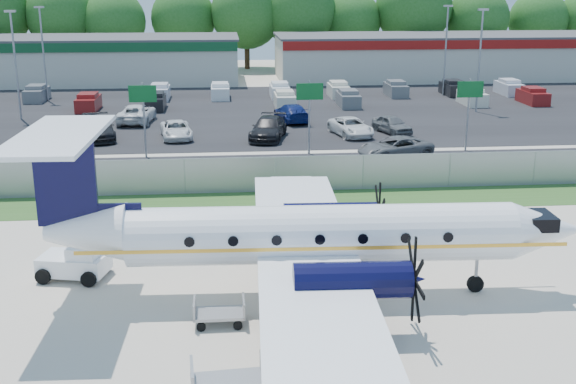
{
  "coord_description": "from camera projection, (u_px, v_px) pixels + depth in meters",
  "views": [
    {
      "loc": [
        -2.82,
        -24.78,
        11.33
      ],
      "look_at": [
        0.0,
        6.0,
        2.3
      ],
      "focal_mm": 45.0,
      "sensor_mm": 36.0,
      "label": 1
    }
  ],
  "objects": [
    {
      "name": "light_pole_ne",
      "position": [
        480.0,
        53.0,
        63.72
      ],
      "size": [
        0.9,
        0.35,
        9.09
      ],
      "color": "gray",
      "rests_on": "ground"
    },
    {
      "name": "aircraft",
      "position": [
        310.0,
        234.0,
        26.43
      ],
      "size": [
        20.28,
        20.02,
        6.3
      ],
      "color": "white",
      "rests_on": "ground"
    },
    {
      "name": "parked_car_a",
      "position": [
        99.0,
        139.0,
        53.98
      ],
      "size": [
        3.48,
        5.98,
        1.63
      ],
      "primitive_type": "imported",
      "rotation": [
        0.0,
        0.0,
        0.23
      ],
      "color": "black",
      "rests_on": "ground"
    },
    {
      "name": "parked_car_f",
      "position": [
        137.0,
        123.0,
        60.29
      ],
      "size": [
        3.03,
        5.75,
        1.54
      ],
      "primitive_type": "imported",
      "rotation": [
        0.0,
        0.0,
        3.05
      ],
      "color": "silver",
      "rests_on": "ground"
    },
    {
      "name": "tree_line",
      "position": [
        242.0,
        69.0,
        97.85
      ],
      "size": [
        112.0,
        6.0,
        14.0
      ],
      "primitive_type": null,
      "color": "#215A1A",
      "rests_on": "ground"
    },
    {
      "name": "parked_car_d",
      "position": [
        351.0,
        136.0,
        55.22
      ],
      "size": [
        3.28,
        5.3,
        1.37
      ],
      "primitive_type": "imported",
      "rotation": [
        0.0,
        0.0,
        0.22
      ],
      "color": "silver",
      "rests_on": "ground"
    },
    {
      "name": "light_pole_sw",
      "position": [
        43.0,
        47.0,
        69.77
      ],
      "size": [
        0.9,
        0.35,
        9.09
      ],
      "color": "gray",
      "rests_on": "ground"
    },
    {
      "name": "road_car_mid",
      "position": [
        394.0,
        158.0,
        48.18
      ],
      "size": [
        5.61,
        3.86,
        1.42
      ],
      "primitive_type": "imported",
      "rotation": [
        0.0,
        0.0,
        -1.25
      ],
      "color": "#595B5E",
      "rests_on": "ground"
    },
    {
      "name": "parked_car_g",
      "position": [
        292.0,
        122.0,
        60.76
      ],
      "size": [
        2.97,
        5.44,
        1.49
      ],
      "primitive_type": "imported",
      "rotation": [
        0.0,
        0.0,
        3.32
      ],
      "color": "navy",
      "rests_on": "ground"
    },
    {
      "name": "light_pole_se",
      "position": [
        446.0,
        44.0,
        73.28
      ],
      "size": [
        0.9,
        0.35,
        9.09
      ],
      "color": "gray",
      "rests_on": "ground"
    },
    {
      "name": "far_parking_rows",
      "position": [
        251.0,
        103.0,
        70.13
      ],
      "size": [
        56.0,
        10.0,
        1.6
      ],
      "primitive_type": null,
      "color": "gray",
      "rests_on": "ground"
    },
    {
      "name": "parked_car_c",
      "position": [
        268.0,
        139.0,
        54.06
      ],
      "size": [
        3.48,
        5.94,
        1.62
      ],
      "primitive_type": "imported",
      "rotation": [
        0.0,
        0.0,
        -0.23
      ],
      "color": "black",
      "rests_on": "ground"
    },
    {
      "name": "ground",
      "position": [
        303.0,
        295.0,
        27.11
      ],
      "size": [
        170.0,
        170.0,
        0.0
      ],
      "primitive_type": "plane",
      "color": "beige",
      "rests_on": "ground"
    },
    {
      "name": "parked_car_e",
      "position": [
        392.0,
        133.0,
        56.11
      ],
      "size": [
        2.88,
        4.37,
        1.38
      ],
      "primitive_type": "imported",
      "rotation": [
        0.0,
        0.0,
        0.34
      ],
      "color": "#595B5E",
      "rests_on": "ground"
    },
    {
      "name": "road_car_west",
      "position": [
        1.0,
        179.0,
        43.06
      ],
      "size": [
        5.53,
        3.78,
        1.49
      ],
      "primitive_type": "imported",
      "rotation": [
        0.0,
        0.0,
        1.2
      ],
      "color": "#595B5E",
      "rests_on": "ground"
    },
    {
      "name": "parking_lot",
      "position": [
        254.0,
        112.0,
        65.35
      ],
      "size": [
        170.0,
        32.0,
        0.02
      ],
      "primitive_type": "cube",
      "color": "black",
      "rests_on": "ground"
    },
    {
      "name": "baggage_cart_near",
      "position": [
        229.0,
        382.0,
        20.28
      ],
      "size": [
        2.2,
        1.42,
        1.11
      ],
      "color": "gray",
      "rests_on": "ground"
    },
    {
      "name": "cone_starboard_wing",
      "position": [
        293.0,
        213.0,
        35.83
      ],
      "size": [
        0.41,
        0.41,
        0.58
      ],
      "color": "orange",
      "rests_on": "ground"
    },
    {
      "name": "baggage_cart_far",
      "position": [
        219.0,
        313.0,
        24.7
      ],
      "size": [
        1.76,
        1.08,
        0.93
      ],
      "color": "gray",
      "rests_on": "ground"
    },
    {
      "name": "sign_right",
      "position": [
        469.0,
        99.0,
        49.23
      ],
      "size": [
        1.8,
        0.26,
        5.0
      ],
      "color": "gray",
      "rests_on": "ground"
    },
    {
      "name": "perimeter_fence",
      "position": [
        275.0,
        174.0,
        40.21
      ],
      "size": [
        120.0,
        0.06,
        1.99
      ],
      "color": "gray",
      "rests_on": "ground"
    },
    {
      "name": "sign_left",
      "position": [
        143.0,
        104.0,
        47.3
      ],
      "size": [
        1.8,
        0.26,
        5.0
      ],
      "color": "gray",
      "rests_on": "ground"
    },
    {
      "name": "building_west",
      "position": [
        38.0,
        60.0,
        83.52
      ],
      "size": [
        46.4,
        12.4,
        5.24
      ],
      "color": "beige",
      "rests_on": "ground"
    },
    {
      "name": "grass_verge",
      "position": [
        278.0,
        202.0,
        38.58
      ],
      "size": [
        170.0,
        4.0,
        0.02
      ],
      "primitive_type": "cube",
      "color": "#2D561E",
      "rests_on": "ground"
    },
    {
      "name": "sign_mid",
      "position": [
        310.0,
        102.0,
        48.26
      ],
      "size": [
        1.8,
        0.26,
        5.0
      ],
      "color": "gray",
      "rests_on": "ground"
    },
    {
      "name": "building_east",
      "position": [
        458.0,
        56.0,
        87.9
      ],
      "size": [
        44.4,
        12.4,
        5.24
      ],
      "color": "beige",
      "rests_on": "ground"
    },
    {
      "name": "light_pole_nw",
      "position": [
        15.0,
        58.0,
        60.22
      ],
      "size": [
        0.9,
        0.35,
        9.09
      ],
      "color": "gray",
      "rests_on": "ground"
    },
    {
      "name": "access_road",
      "position": [
        269.0,
        169.0,
        45.27
      ],
      "size": [
        170.0,
        8.0,
        0.02
      ],
      "primitive_type": "cube",
      "color": "black",
      "rests_on": "ground"
    },
    {
      "name": "pushback_tug",
      "position": [
        77.0,
        262.0,
        28.57
      ],
      "size": [
        2.88,
        2.37,
        1.4
      ],
      "color": "white",
      "rests_on": "ground"
    },
    {
      "name": "parked_car_b",
      "position": [
        177.0,
        138.0,
        54.23
      ],
      "size": [
        2.79,
        4.95,
        1.31
      ],
      "primitive_type": "imported",
      "rotation": [
        0.0,
        0.0,
        0.14
      ],
      "color": "silver",
      "rests_on": "ground"
    }
  ]
}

